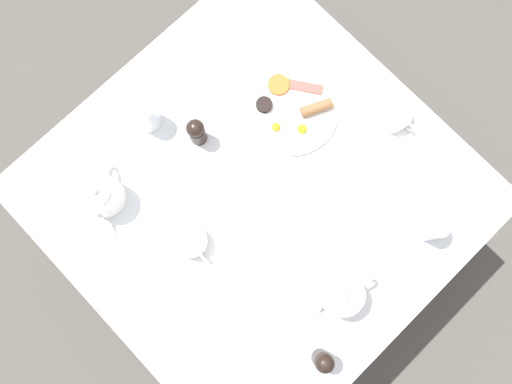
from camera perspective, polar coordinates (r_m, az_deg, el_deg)
The scene contains 15 objects.
ground_plane at distance 2.15m, azimuth 0.00°, elevation -3.45°, with size 8.00×8.00×0.00m, color #4C4742.
table at distance 1.48m, azimuth 0.00°, elevation -0.56°, with size 1.09×1.08×0.74m.
breakfast_plate at distance 1.47m, azimuth 3.98°, elevation 9.52°, with size 0.29×0.29×0.04m.
teapot_near at distance 1.36m, azimuth 9.68°, elevation -11.38°, with size 0.11×0.20×0.13m.
teapot_far at distance 1.42m, azimuth -17.25°, elevation -0.30°, with size 0.16×0.15×0.13m.
teacup_with_saucer_left at distance 1.38m, azimuth -7.41°, elevation -5.66°, with size 0.16×0.16×0.06m.
teacup_with_saucer_right at distance 1.49m, azimuth 15.46°, elevation 8.32°, with size 0.16×0.16×0.06m.
water_glass_tall at distance 1.44m, azimuth -12.53°, elevation 8.59°, with size 0.07×0.07×0.12m.
water_glass_short at distance 1.42m, azimuth 19.43°, elevation -3.79°, with size 0.07×0.07×0.11m.
pepper_grinder at distance 1.40m, azimuth -6.81°, elevation 6.86°, with size 0.05×0.05×0.12m.
salt_grinder at distance 1.36m, azimuth 7.67°, elevation -18.62°, with size 0.05×0.05×0.12m.
napkin_folded at distance 1.40m, azimuth -1.97°, elevation -17.33°, with size 0.09×0.17×0.01m.
fork_by_plate at distance 1.45m, azimuth 11.46°, elevation 2.41°, with size 0.18×0.06×0.00m.
knife_by_plate at distance 1.41m, azimuth 3.14°, elevation -1.35°, with size 0.01×0.21×0.00m.
spoon_for_tea at distance 1.51m, azimuth 20.77°, elevation 0.87°, with size 0.11×0.10×0.00m.
Camera 1 is at (0.17, -0.16, 2.13)m, focal length 35.00 mm.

